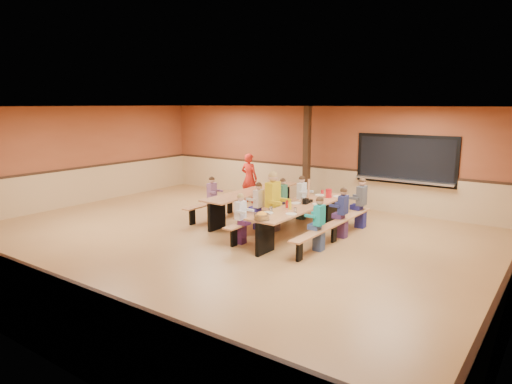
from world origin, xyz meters
The scene contains 23 objects.
ground centered at (0.00, 0.00, 0.00)m, with size 12.00×12.00×0.00m, color olive.
room_envelope centered at (0.00, 0.00, 0.69)m, with size 12.04×10.04×3.02m.
kitchen_pass_through centered at (2.60, 4.96, 1.49)m, with size 2.78×0.28×1.38m.
structural_post centered at (-0.20, 4.40, 1.50)m, with size 0.18×0.18×3.00m, color black.
cafeteria_table_main centered at (1.36, 1.43, 0.53)m, with size 1.91×3.70×0.74m.
cafeteria_table_second centered at (-0.64, 2.25, 0.53)m, with size 1.91×3.70×0.74m.
seated_child_white_left centered at (0.54, 0.13, 0.56)m, with size 0.33×0.27×1.12m, color white, non-canonical shape.
seated_adult_yellow centered at (0.54, 1.42, 0.72)m, with size 0.48×0.40×1.45m, color gold, non-canonical shape.
seated_child_grey_left centered at (0.54, 2.83, 0.58)m, with size 0.35×0.28×1.16m, color white, non-canonical shape.
seated_child_teal_right centered at (2.19, 0.70, 0.58)m, with size 0.34×0.28×1.15m, color teal, non-canonical shape.
seated_child_navy_right centered at (2.19, 1.87, 0.58)m, with size 0.35×0.28×1.17m, color navy, non-canonical shape.
seated_child_char_right centered at (2.19, 2.95, 0.62)m, with size 0.39×0.32×1.25m, color #474A50, non-canonical shape.
seated_child_purple_sec centered at (-1.47, 1.49, 0.57)m, with size 0.33×0.27×1.13m, color #835177, non-canonical shape.
seated_child_green_sec centered at (0.18, 2.45, 0.56)m, with size 0.32×0.27×1.12m, color #31704D, non-canonical shape.
seated_child_tan_sec centered at (0.18, 1.33, 0.58)m, with size 0.35×0.28×1.16m, color beige, non-canonical shape.
standing_woman centered at (-1.87, 3.74, 0.78)m, with size 0.57×0.37×1.55m, color red.
punch_pitcher centered at (1.45, 2.59, 0.85)m, with size 0.16×0.16×0.22m, color red.
chip_bowl centered at (1.34, -0.22, 0.81)m, with size 0.32×0.32×0.15m, color orange, non-canonical shape.
napkin_dispenser centered at (1.35, 1.60, 0.80)m, with size 0.10×0.14×0.13m, color black.
condiment_mustard centered at (1.34, 0.91, 0.82)m, with size 0.06×0.06×0.17m, color yellow.
condiment_ketchup centered at (1.19, 1.01, 0.82)m, with size 0.06×0.06×0.17m, color #B2140F.
table_paddle centered at (1.30, 1.83, 0.88)m, with size 0.16×0.16×0.56m.
place_settings centered at (1.36, 1.43, 0.80)m, with size 0.65×3.30×0.11m, color beige, non-canonical shape.
Camera 1 is at (6.48, -7.65, 3.07)m, focal length 32.00 mm.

